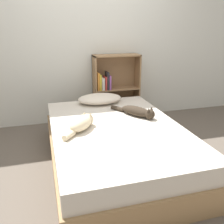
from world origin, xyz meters
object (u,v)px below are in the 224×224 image
Objects in this scene: bed at (116,144)px; pillow at (100,99)px; cat_dark at (138,112)px; bookshelf at (114,87)px; cat_light at (82,123)px.

pillow is at bearing 88.88° from bed.
cat_dark reaches higher than pillow.
pillow is at bearing -125.28° from bookshelf.
pillow is 1.42× the size of cat_light.
cat_light reaches higher than pillow.
cat_light is at bearing -118.91° from bookshelf.
cat_dark is at bearing -91.16° from bookshelf.
pillow reaches higher than bed.
cat_light reaches higher than cat_dark.
cat_dark is 1.09m from bookshelf.
bookshelf reaches higher than pillow.
pillow is 0.57× the size of bookshelf.
pillow is (0.02, 0.82, 0.29)m from bed.
bed is at bearing -49.09° from cat_light.
bed is 1.38m from bookshelf.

